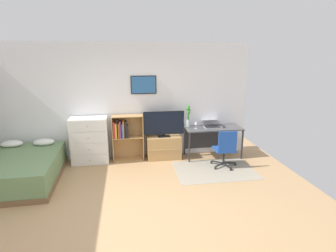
{
  "coord_description": "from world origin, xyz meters",
  "views": [
    {
      "loc": [
        0.12,
        -3.88,
        2.41
      ],
      "look_at": [
        0.96,
        1.5,
        0.98
      ],
      "focal_mm": 28.82,
      "sensor_mm": 36.0,
      "label": 1
    }
  ],
  "objects_px": {
    "bookshelf": "(125,134)",
    "television": "(164,124)",
    "bed": "(19,169)",
    "office_chair": "(225,148)",
    "laptop": "(211,124)",
    "computer_mouse": "(224,127)",
    "bamboo_vase": "(188,116)",
    "dresser": "(90,141)",
    "tv_stand": "(164,147)",
    "desk": "(212,132)",
    "wine_glass": "(196,123)"
  },
  "relations": [
    {
      "from": "bookshelf",
      "to": "tv_stand",
      "type": "xyz_separation_m",
      "value": [
        0.91,
        -0.05,
        -0.35
      ]
    },
    {
      "from": "tv_stand",
      "to": "desk",
      "type": "relative_size",
      "value": 0.59
    },
    {
      "from": "bed",
      "to": "bookshelf",
      "type": "bearing_deg",
      "value": 20.27
    },
    {
      "from": "bamboo_vase",
      "to": "wine_glass",
      "type": "relative_size",
      "value": 2.8
    },
    {
      "from": "bamboo_vase",
      "to": "dresser",
      "type": "bearing_deg",
      "value": -176.72
    },
    {
      "from": "computer_mouse",
      "to": "bookshelf",
      "type": "bearing_deg",
      "value": 176.06
    },
    {
      "from": "bed",
      "to": "office_chair",
      "type": "height_order",
      "value": "office_chair"
    },
    {
      "from": "dresser",
      "to": "bamboo_vase",
      "type": "distance_m",
      "value": 2.37
    },
    {
      "from": "television",
      "to": "wine_glass",
      "type": "bearing_deg",
      "value": -8.36
    },
    {
      "from": "bamboo_vase",
      "to": "computer_mouse",
      "type": "bearing_deg",
      "value": -15.46
    },
    {
      "from": "dresser",
      "to": "laptop",
      "type": "height_order",
      "value": "dresser"
    },
    {
      "from": "bookshelf",
      "to": "bamboo_vase",
      "type": "xyz_separation_m",
      "value": [
        1.52,
        0.07,
        0.37
      ]
    },
    {
      "from": "bed",
      "to": "bookshelf",
      "type": "height_order",
      "value": "bookshelf"
    },
    {
      "from": "tv_stand",
      "to": "desk",
      "type": "height_order",
      "value": "desk"
    },
    {
      "from": "bed",
      "to": "laptop",
      "type": "xyz_separation_m",
      "value": [
        4.14,
        0.8,
        0.55
      ]
    },
    {
      "from": "bookshelf",
      "to": "television",
      "type": "distance_m",
      "value": 0.94
    },
    {
      "from": "bookshelf",
      "to": "computer_mouse",
      "type": "bearing_deg",
      "value": -3.94
    },
    {
      "from": "tv_stand",
      "to": "dresser",
      "type": "bearing_deg",
      "value": -179.49
    },
    {
      "from": "desk",
      "to": "dresser",
      "type": "bearing_deg",
      "value": -179.84
    },
    {
      "from": "dresser",
      "to": "office_chair",
      "type": "height_order",
      "value": "dresser"
    },
    {
      "from": "television",
      "to": "bamboo_vase",
      "type": "bearing_deg",
      "value": 12.82
    },
    {
      "from": "bed",
      "to": "computer_mouse",
      "type": "distance_m",
      "value": 4.49
    },
    {
      "from": "bookshelf",
      "to": "laptop",
      "type": "bearing_deg",
      "value": -0.8
    },
    {
      "from": "computer_mouse",
      "to": "bamboo_vase",
      "type": "xyz_separation_m",
      "value": [
        -0.82,
        0.23,
        0.23
      ]
    },
    {
      "from": "bed",
      "to": "office_chair",
      "type": "bearing_deg",
      "value": -1.53
    },
    {
      "from": "computer_mouse",
      "to": "tv_stand",
      "type": "bearing_deg",
      "value": 175.63
    },
    {
      "from": "bed",
      "to": "wine_glass",
      "type": "relative_size",
      "value": 11.11
    },
    {
      "from": "dresser",
      "to": "bookshelf",
      "type": "bearing_deg",
      "value": 4.77
    },
    {
      "from": "laptop",
      "to": "dresser",
      "type": "bearing_deg",
      "value": -177.92
    },
    {
      "from": "bamboo_vase",
      "to": "television",
      "type": "bearing_deg",
      "value": -167.18
    },
    {
      "from": "computer_mouse",
      "to": "television",
      "type": "bearing_deg",
      "value": 176.52
    },
    {
      "from": "laptop",
      "to": "bookshelf",
      "type": "bearing_deg",
      "value": -179.47
    },
    {
      "from": "television",
      "to": "dresser",
      "type": "bearing_deg",
      "value": 179.75
    },
    {
      "from": "dresser",
      "to": "wine_glass",
      "type": "relative_size",
      "value": 5.91
    },
    {
      "from": "television",
      "to": "office_chair",
      "type": "xyz_separation_m",
      "value": [
        1.25,
        -0.75,
        -0.4
      ]
    },
    {
      "from": "television",
      "to": "laptop",
      "type": "distance_m",
      "value": 1.17
    },
    {
      "from": "laptop",
      "to": "bamboo_vase",
      "type": "distance_m",
      "value": 0.59
    },
    {
      "from": "laptop",
      "to": "computer_mouse",
      "type": "bearing_deg",
      "value": -24.79
    },
    {
      "from": "bookshelf",
      "to": "laptop",
      "type": "distance_m",
      "value": 2.08
    },
    {
      "from": "office_chair",
      "to": "bamboo_vase",
      "type": "xyz_separation_m",
      "value": [
        -0.63,
        0.89,
        0.53
      ]
    },
    {
      "from": "tv_stand",
      "to": "television",
      "type": "height_order",
      "value": "television"
    },
    {
      "from": "laptop",
      "to": "computer_mouse",
      "type": "xyz_separation_m",
      "value": [
        0.27,
        -0.13,
        -0.05
      ]
    },
    {
      "from": "bed",
      "to": "laptop",
      "type": "bearing_deg",
      "value": 9.33
    },
    {
      "from": "office_chair",
      "to": "laptop",
      "type": "height_order",
      "value": "laptop"
    },
    {
      "from": "desk",
      "to": "wine_glass",
      "type": "xyz_separation_m",
      "value": [
        -0.44,
        -0.12,
        0.27
      ]
    },
    {
      "from": "bamboo_vase",
      "to": "tv_stand",
      "type": "bearing_deg",
      "value": -169.18
    },
    {
      "from": "tv_stand",
      "to": "bed",
      "type": "bearing_deg",
      "value": -165.29
    },
    {
      "from": "bookshelf",
      "to": "desk",
      "type": "xyz_separation_m",
      "value": [
        2.09,
        -0.06,
        -0.02
      ]
    },
    {
      "from": "laptop",
      "to": "bamboo_vase",
      "type": "bearing_deg",
      "value": 171.56
    },
    {
      "from": "tv_stand",
      "to": "laptop",
      "type": "height_order",
      "value": "laptop"
    }
  ]
}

